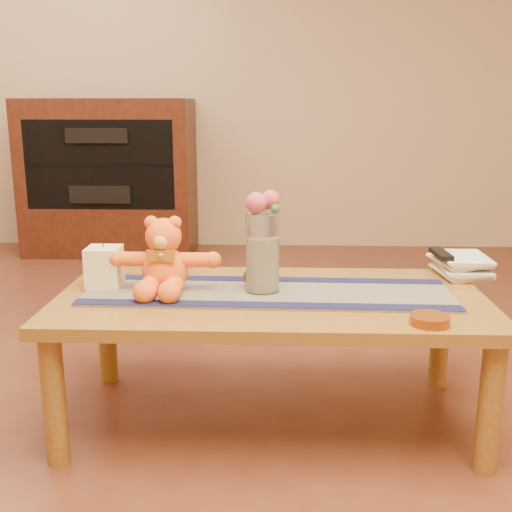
{
  "coord_description": "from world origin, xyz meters",
  "views": [
    {
      "loc": [
        0.02,
        -1.96,
        1.06
      ],
      "look_at": [
        -0.05,
        0.0,
        0.58
      ],
      "focal_mm": 43.75,
      "sensor_mm": 36.0,
      "label": 1
    }
  ],
  "objects_px": {
    "teddy_bear": "(164,255)",
    "amber_dish": "(430,320)",
    "pillar_candle": "(104,267)",
    "glass_vase": "(263,253)",
    "book_bottom": "(439,273)",
    "bronze_ball": "(253,277)",
    "tv_remote": "(441,254)"
  },
  "relations": [
    {
      "from": "teddy_bear",
      "to": "glass_vase",
      "type": "xyz_separation_m",
      "value": [
        0.32,
        -0.0,
        0.01
      ]
    },
    {
      "from": "amber_dish",
      "to": "bronze_ball",
      "type": "bearing_deg",
      "value": 147.45
    },
    {
      "from": "teddy_bear",
      "to": "glass_vase",
      "type": "height_order",
      "value": "glass_vase"
    },
    {
      "from": "book_bottom",
      "to": "tv_remote",
      "type": "distance_m",
      "value": 0.08
    },
    {
      "from": "pillar_candle",
      "to": "tv_remote",
      "type": "distance_m",
      "value": 1.19
    },
    {
      "from": "glass_vase",
      "to": "book_bottom",
      "type": "bearing_deg",
      "value": 20.58
    },
    {
      "from": "bronze_ball",
      "to": "teddy_bear",
      "type": "bearing_deg",
      "value": -172.28
    },
    {
      "from": "teddy_bear",
      "to": "tv_remote",
      "type": "xyz_separation_m",
      "value": [
        0.96,
        0.23,
        -0.04
      ]
    },
    {
      "from": "glass_vase",
      "to": "amber_dish",
      "type": "distance_m",
      "value": 0.58
    },
    {
      "from": "teddy_bear",
      "to": "pillar_candle",
      "type": "height_order",
      "value": "teddy_bear"
    },
    {
      "from": "pillar_candle",
      "to": "bronze_ball",
      "type": "relative_size",
      "value": 1.98
    },
    {
      "from": "glass_vase",
      "to": "pillar_candle",
      "type": "bearing_deg",
      "value": 175.78
    },
    {
      "from": "teddy_bear",
      "to": "amber_dish",
      "type": "distance_m",
      "value": 0.86
    },
    {
      "from": "tv_remote",
      "to": "amber_dish",
      "type": "bearing_deg",
      "value": -109.87
    },
    {
      "from": "glass_vase",
      "to": "bronze_ball",
      "type": "bearing_deg",
      "value": 128.45
    },
    {
      "from": "amber_dish",
      "to": "pillar_candle",
      "type": "bearing_deg",
      "value": 162.2
    },
    {
      "from": "bronze_ball",
      "to": "book_bottom",
      "type": "xyz_separation_m",
      "value": [
        0.67,
        0.2,
        -0.03
      ]
    },
    {
      "from": "pillar_candle",
      "to": "glass_vase",
      "type": "relative_size",
      "value": 0.52
    },
    {
      "from": "teddy_bear",
      "to": "amber_dish",
      "type": "bearing_deg",
      "value": -18.93
    },
    {
      "from": "pillar_candle",
      "to": "amber_dish",
      "type": "height_order",
      "value": "pillar_candle"
    },
    {
      "from": "glass_vase",
      "to": "book_bottom",
      "type": "height_order",
      "value": "glass_vase"
    },
    {
      "from": "teddy_bear",
      "to": "book_bottom",
      "type": "bearing_deg",
      "value": 14.71
    },
    {
      "from": "teddy_bear",
      "to": "pillar_candle",
      "type": "relative_size",
      "value": 2.59
    },
    {
      "from": "book_bottom",
      "to": "tv_remote",
      "type": "relative_size",
      "value": 1.39
    },
    {
      "from": "pillar_candle",
      "to": "teddy_bear",
      "type": "bearing_deg",
      "value": -9.98
    },
    {
      "from": "glass_vase",
      "to": "tv_remote",
      "type": "height_order",
      "value": "glass_vase"
    },
    {
      "from": "pillar_candle",
      "to": "book_bottom",
      "type": "relative_size",
      "value": 0.6
    },
    {
      "from": "tv_remote",
      "to": "pillar_candle",
      "type": "bearing_deg",
      "value": -174.0
    },
    {
      "from": "teddy_bear",
      "to": "glass_vase",
      "type": "relative_size",
      "value": 1.33
    },
    {
      "from": "pillar_candle",
      "to": "bronze_ball",
      "type": "distance_m",
      "value": 0.51
    },
    {
      "from": "bronze_ball",
      "to": "glass_vase",
      "type": "bearing_deg",
      "value": -51.55
    },
    {
      "from": "teddy_bear",
      "to": "amber_dish",
      "type": "relative_size",
      "value": 3.07
    }
  ]
}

